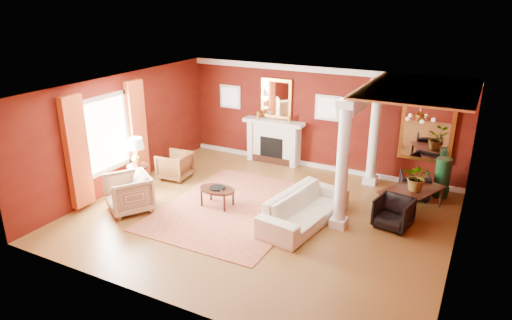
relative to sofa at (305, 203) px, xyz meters
The scene contains 27 objects.
ground 1.09m from the sofa, behind, with size 8.00×8.00×0.00m, color brown.
room_shell 1.83m from the sofa, behind, with size 8.04×7.04×2.92m.
fireplace 3.94m from the sofa, 125.33° to the left, with size 1.85×0.42×1.29m.
overmantel_mirror 4.29m from the sofa, 124.20° to the left, with size 0.95×0.07×1.15m.
flank_window_left 5.26m from the sofa, 138.72° to the left, with size 0.70×0.07×0.70m.
flank_window_right 3.68m from the sofa, 102.19° to the left, with size 0.70×0.07×0.70m.
left_window 5.01m from the sofa, behind, with size 0.21×2.55×2.60m.
column_front 1.21m from the sofa, 15.06° to the left, with size 0.36×0.36×2.80m.
column_back 3.13m from the sofa, 75.95° to the left, with size 0.36×0.36×2.80m.
header_beam 2.89m from the sofa, 68.03° to the left, with size 0.30×3.20×0.32m, color white.
amber_ceiling 3.46m from the sofa, 41.27° to the left, with size 2.30×3.40×0.04m, color #D1853D.
dining_mirror 4.01m from the sofa, 60.11° to the left, with size 1.30×0.07×1.70m.
chandelier 3.12m from the sofa, 41.37° to the left, with size 0.60×0.62×0.75m.
crown_trim 4.21m from the sofa, 106.22° to the left, with size 8.00×0.08×0.16m, color white.
base_trim 3.52m from the sofa, 106.22° to the left, with size 8.00×0.08×0.12m, color white.
rug 1.79m from the sofa, behind, with size 3.08×4.11×0.02m, color maroon.
sofa is the anchor object (origin of this frame).
armchair_leopard 4.18m from the sofa, 168.86° to the left, with size 0.79×0.74×0.81m, color black.
armchair_stripe 4.04m from the sofa, 161.38° to the right, with size 0.93×0.87×0.96m, color tan.
coffee_table 2.15m from the sofa, behind, with size 0.90×0.90×0.46m.
coffee_book 2.17m from the sofa, behind, with size 0.17×0.02×0.24m, color black.
side_table 4.50m from the sofa, behind, with size 0.55×0.55×1.38m.
dining_table 2.62m from the sofa, 40.87° to the left, with size 1.54×0.54×0.86m, color black.
dining_chair_near 1.91m from the sofa, 22.47° to the left, with size 0.72×0.67×0.74m, color black.
dining_chair_far 3.15m from the sofa, 53.04° to the left, with size 0.68×0.63×0.70m, color black.
green_urn 3.81m from the sofa, 49.52° to the left, with size 0.42×0.42×1.00m.
potted_plant 2.72m from the sofa, 39.51° to the left, with size 0.59×0.65×0.51m, color #26591E.
Camera 1 is at (4.18, -8.32, 4.76)m, focal length 32.00 mm.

